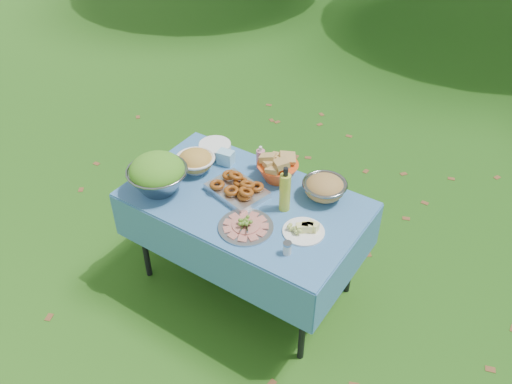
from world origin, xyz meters
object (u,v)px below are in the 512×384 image
picnic_table (246,243)px  bread_bowl (278,167)px  pasta_bowl_steel (325,187)px  charcuterie_platter (246,223)px  oil_bottle (285,189)px  salad_bowl (157,174)px  plate_stack (215,148)px

picnic_table → bread_bowl: bearing=78.0°
pasta_bowl_steel → charcuterie_platter: pasta_bowl_steel is taller
bread_bowl → oil_bottle: oil_bottle is taller
salad_bowl → plate_stack: salad_bowl is taller
picnic_table → salad_bowl: bearing=-155.7°
bread_bowl → oil_bottle: (0.19, -0.23, 0.06)m
salad_bowl → charcuterie_platter: size_ratio=1.16×
picnic_table → charcuterie_platter: 0.50m
pasta_bowl_steel → plate_stack: bearing=178.3°
picnic_table → bread_bowl: 0.55m
picnic_table → oil_bottle: oil_bottle is taller
oil_bottle → plate_stack: bearing=160.0°
picnic_table → plate_stack: 0.69m
charcuterie_platter → plate_stack: bearing=139.5°
bread_bowl → pasta_bowl_steel: bearing=0.4°
picnic_table → oil_bottle: (0.25, 0.05, 0.53)m
plate_stack → charcuterie_platter: 0.81m
charcuterie_platter → oil_bottle: oil_bottle is taller
charcuterie_platter → salad_bowl: bearing=-179.3°
picnic_table → bread_bowl: size_ratio=5.48×
picnic_table → salad_bowl: size_ratio=3.88×
oil_bottle → picnic_table: bearing=-168.6°
salad_bowl → bread_bowl: salad_bowl is taller
pasta_bowl_steel → salad_bowl: bearing=-150.3°
oil_bottle → pasta_bowl_steel: bearing=58.4°
pasta_bowl_steel → bread_bowl: bearing=-179.6°
picnic_table → bread_bowl: bread_bowl is taller
plate_stack → oil_bottle: (0.71, -0.26, 0.12)m
picnic_table → oil_bottle: 0.59m
pasta_bowl_steel → oil_bottle: bearing=-121.6°
salad_bowl → oil_bottle: 0.80m
bread_bowl → charcuterie_platter: size_ratio=0.83×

